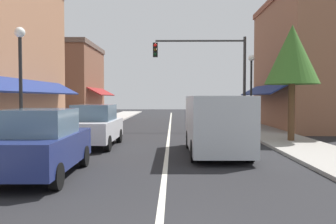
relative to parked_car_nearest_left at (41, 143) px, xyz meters
The scene contains 13 objects.
ground_plane 13.24m from the parked_car_nearest_left, 76.00° to the left, with size 80.00×80.00×0.00m, color black.
sidewalk_left 13.05m from the parked_car_nearest_left, 100.18° to the left, with size 2.60×56.00×0.12m, color #A39E99.
sidewalk_right 15.51m from the parked_car_nearest_left, 55.85° to the left, with size 2.60×56.00×0.12m, color gray.
lane_center_stripe 13.24m from the parked_car_nearest_left, 76.00° to the left, with size 0.14×52.00×0.01m, color silver.
storefront_right_block 19.48m from the parked_car_nearest_left, 50.68° to the left, with size 5.60×10.20×8.75m.
storefront_far_left 23.75m from the parked_car_nearest_left, 104.85° to the left, with size 6.22×8.20×6.82m.
parked_car_nearest_left is the anchor object (origin of this frame).
parked_car_second_left 5.68m from the parked_car_nearest_left, 88.55° to the left, with size 1.81×4.12×1.77m.
van_in_lane 6.25m from the parked_car_nearest_left, 37.08° to the left, with size 2.03×5.19×2.12m.
traffic_signal_mast_arm 15.17m from the parked_car_nearest_left, 66.30° to the left, with size 5.94×0.50×5.94m.
street_lamp_left_near 4.25m from the parked_car_nearest_left, 120.81° to the left, with size 0.36×0.36×4.50m.
street_lamp_right_mid 14.37m from the parked_car_nearest_left, 55.67° to the left, with size 0.36×0.36×4.56m.
tree_right_near 11.66m from the parked_car_nearest_left, 38.53° to the left, with size 2.43×2.43×5.34m.
Camera 1 is at (0.22, -3.87, 2.07)m, focal length 37.72 mm.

